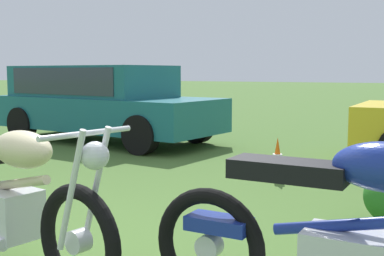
{
  "coord_description": "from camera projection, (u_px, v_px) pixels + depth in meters",
  "views": [
    {
      "loc": [
        2.55,
        -2.4,
        1.32
      ],
      "look_at": [
        0.04,
        2.41,
        0.71
      ],
      "focal_mm": 46.99,
      "sensor_mm": 36.0,
      "label": 1
    }
  ],
  "objects": [
    {
      "name": "motorcycle_blue",
      "position": [
        347.0,
        241.0,
        2.46
      ],
      "size": [
        2.14,
        0.64,
        1.02
      ],
      "rotation": [
        0.0,
        0.0,
        -0.02
      ],
      "color": "black",
      "rests_on": "ground"
    },
    {
      "name": "car_teal",
      "position": [
        100.0,
        97.0,
        9.54
      ],
      "size": [
        4.56,
        2.26,
        1.43
      ],
      "rotation": [
        0.0,
        0.0,
        -0.12
      ],
      "color": "#19606B",
      "rests_on": "ground"
    },
    {
      "name": "motorcycle_cream",
      "position": [
        9.0,
        198.0,
        3.34
      ],
      "size": [
        2.12,
        0.72,
        1.02
      ],
      "rotation": [
        0.0,
        0.0,
        -0.18
      ],
      "color": "black",
      "rests_on": "ground"
    },
    {
      "name": "traffic_cone",
      "position": [
        277.0,
        161.0,
        6.09
      ],
      "size": [
        0.25,
        0.25,
        0.53
      ],
      "color": "#EA590F",
      "rests_on": "ground"
    }
  ]
}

